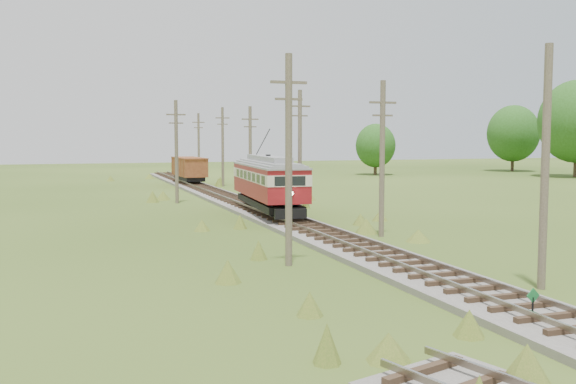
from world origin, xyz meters
name	(u,v)px	position (x,y,z in m)	size (l,w,h in m)	color
ground	(575,338)	(0.00, 0.00, 0.00)	(260.00, 260.00, 0.00)	#2C4615
railbed_main	(248,206)	(0.00, 34.00, 0.19)	(3.60, 96.00, 0.57)	#605B54
switch_marker	(533,303)	(-0.20, 1.50, 0.63)	(0.45, 0.06, 1.08)	black
streetcar	(268,180)	(0.00, 28.58, 2.59)	(3.72, 12.23, 5.54)	black
gondola	(189,168)	(0.00, 59.40, 2.01)	(2.90, 8.17, 2.68)	black
gravel_pile	(257,187)	(4.67, 47.43, 0.57)	(3.37, 3.58, 1.23)	gray
utility_pole_r_1	(545,168)	(3.10, 5.00, 4.40)	(0.30, 0.30, 8.80)	brown
utility_pole_r_2	(382,157)	(3.30, 18.00, 4.42)	(1.60, 0.30, 8.60)	brown
utility_pole_r_3	(300,149)	(3.20, 31.00, 4.63)	(1.60, 0.30, 9.00)	brown
utility_pole_r_4	(250,150)	(3.00, 44.00, 4.32)	(1.60, 0.30, 8.40)	brown
utility_pole_r_5	(223,146)	(3.40, 57.00, 4.58)	(1.60, 0.30, 8.90)	brown
utility_pole_r_6	(199,145)	(3.20, 70.00, 4.47)	(1.60, 0.30, 8.70)	brown
utility_pole_l_a	(289,158)	(-4.20, 12.00, 4.63)	(1.60, 0.30, 9.00)	brown
utility_pole_l_b	(176,150)	(-4.50, 40.00, 4.42)	(1.60, 0.30, 8.60)	brown
tree_right_5	(513,133)	(56.00, 74.00, 6.19)	(8.40, 8.40, 10.82)	#38281C
tree_mid_b	(376,146)	(30.00, 72.00, 4.33)	(5.88, 5.88, 7.57)	#38281C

